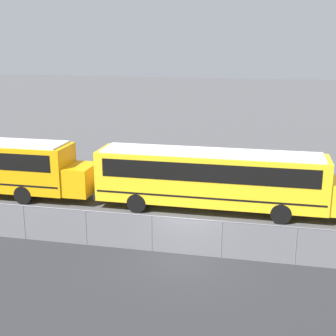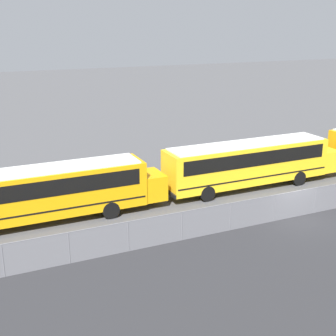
# 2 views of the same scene
# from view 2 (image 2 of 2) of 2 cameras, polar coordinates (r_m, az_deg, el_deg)

# --- Properties ---
(ground_plane) EXTENTS (200.00, 200.00, 0.00)m
(ground_plane) POSITION_cam_2_polar(r_m,az_deg,el_deg) (29.79, 15.11, -5.78)
(ground_plane) COLOR #4C4C4F
(fence) EXTENTS (113.84, 0.07, 1.69)m
(fence) POSITION_cam_2_polar(r_m,az_deg,el_deg) (29.46, 15.25, -4.23)
(fence) COLOR #9EA0A5
(fence) RESTS_ON ground_plane
(school_bus_2) EXTENTS (13.90, 2.50, 3.34)m
(school_bus_2) POSITION_cam_2_polar(r_m,az_deg,el_deg) (28.32, -14.57, -2.62)
(school_bus_2) COLOR orange
(school_bus_2) RESTS_ON ground_plane
(school_bus_3) EXTENTS (13.90, 2.50, 3.34)m
(school_bus_3) POSITION_cam_2_polar(r_m,az_deg,el_deg) (33.68, 10.07, 0.86)
(school_bus_3) COLOR yellow
(school_bus_3) RESTS_ON ground_plane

